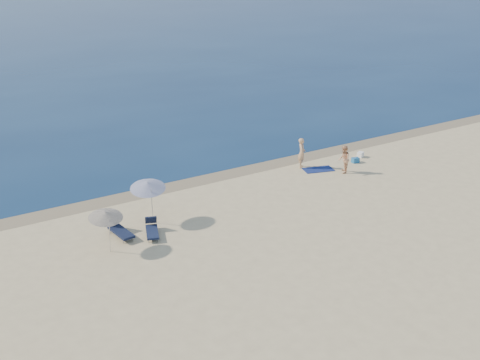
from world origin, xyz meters
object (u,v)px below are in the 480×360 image
at_px(person_right, 344,159).
at_px(umbrella_near, 148,185).
at_px(person_left, 302,153).
at_px(blue_cooler, 355,160).

bearing_deg(person_right, umbrella_near, -51.79).
bearing_deg(person_left, blue_cooler, -71.99).
height_order(blue_cooler, umbrella_near, umbrella_near).
relative_size(person_right, blue_cooler, 3.77).
xyz_separation_m(person_right, blue_cooler, (1.85, 0.95, -0.68)).
height_order(person_left, umbrella_near, umbrella_near).
distance_m(person_left, person_right, 2.59).
bearing_deg(blue_cooler, person_right, -146.00).
xyz_separation_m(person_left, umbrella_near, (-11.06, -2.16, 0.98)).
bearing_deg(person_right, blue_cooler, 155.03).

